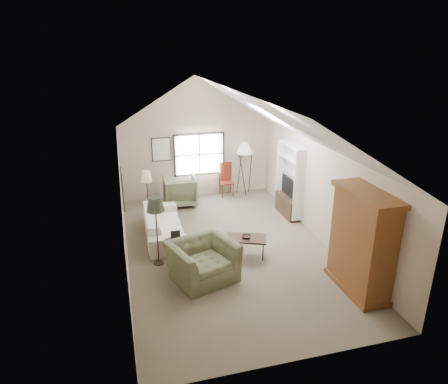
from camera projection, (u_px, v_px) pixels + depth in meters
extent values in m
cube|color=#736652|center=(228.00, 249.00, 10.19)|extent=(5.00, 8.00, 0.01)
cube|color=tan|center=(196.00, 160.00, 13.38)|extent=(5.00, 0.01, 2.50)
cube|color=tan|center=(298.00, 297.00, 6.14)|extent=(5.00, 0.01, 2.50)
cube|color=tan|center=(123.00, 214.00, 9.15)|extent=(0.01, 8.00, 2.50)
cube|color=tan|center=(321.00, 194.00, 10.36)|extent=(0.01, 8.00, 2.50)
cube|color=black|center=(199.00, 154.00, 13.30)|extent=(1.72, 0.08, 1.42)
cube|color=black|center=(122.00, 189.00, 9.26)|extent=(0.68, 0.04, 0.88)
cube|color=black|center=(161.00, 149.00, 12.92)|extent=(0.62, 0.04, 0.78)
cube|color=brown|center=(362.00, 242.00, 8.17)|extent=(0.60, 1.50, 2.20)
cube|color=white|center=(290.00, 179.00, 11.81)|extent=(0.32, 1.30, 2.10)
cube|color=#382316|center=(288.00, 206.00, 12.10)|extent=(0.34, 1.18, 0.60)
cube|color=black|center=(289.00, 186.00, 11.88)|extent=(0.05, 0.90, 0.55)
imported|color=silver|center=(164.00, 224.00, 10.72)|extent=(1.02, 2.49, 0.72)
imported|color=#62694A|center=(203.00, 261.00, 8.75)|extent=(1.65, 1.55, 0.87)
imported|color=#6C704E|center=(180.00, 191.00, 12.83)|extent=(1.03, 1.06, 0.94)
cube|color=#322014|center=(246.00, 247.00, 9.76)|extent=(1.11, 0.86, 0.50)
imported|color=#331F14|center=(246.00, 236.00, 9.67)|extent=(0.30, 0.30, 0.06)
cylinder|color=#3E2219|center=(176.00, 254.00, 9.31)|extent=(0.63, 0.63, 0.62)
cube|color=maroon|center=(227.00, 180.00, 13.58)|extent=(0.45, 0.45, 1.13)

